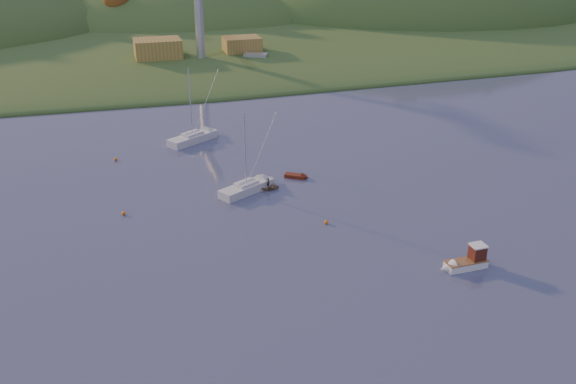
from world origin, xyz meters
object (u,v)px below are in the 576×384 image
object	(u,v)px
fishing_boat	(463,262)
sailboat_far	(246,187)
red_tender	(300,176)
canoe	(268,187)
sailboat_near	(193,137)

from	to	relation	value
fishing_boat	sailboat_far	bearing A→B (deg)	-58.02
red_tender	canoe	bearing A→B (deg)	-120.61
sailboat_near	canoe	distance (m)	23.87
sailboat_far	canoe	world-z (taller)	sailboat_far
red_tender	sailboat_near	bearing A→B (deg)	155.79
sailboat_near	red_tender	world-z (taller)	sailboat_near
fishing_boat	canoe	bearing A→B (deg)	-63.06
sailboat_near	sailboat_far	xyz separation A→B (m)	(3.92, -22.85, -0.05)
canoe	red_tender	world-z (taller)	red_tender
fishing_boat	sailboat_far	world-z (taller)	sailboat_far
sailboat_near	red_tender	bearing A→B (deg)	-90.47
sailboat_far	red_tender	distance (m)	9.06
fishing_boat	sailboat_near	distance (m)	54.34
sailboat_near	canoe	xyz separation A→B (m)	(7.13, -22.78, -0.47)
sailboat_far	canoe	size ratio (longest dim) A/B	3.60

